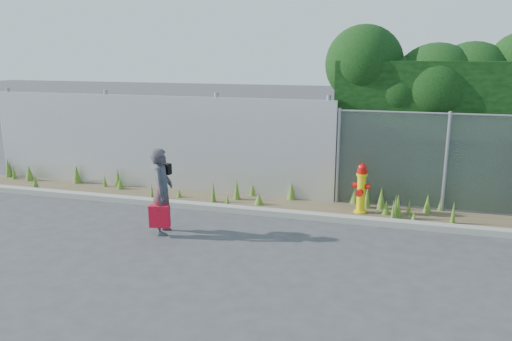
{
  "coord_description": "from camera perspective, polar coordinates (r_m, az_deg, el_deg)",
  "views": [
    {
      "loc": [
        2.19,
        -7.4,
        3.2
      ],
      "look_at": [
        -0.3,
        1.4,
        1.0
      ],
      "focal_mm": 35.0,
      "sensor_mm": 36.0,
      "label": 1
    }
  ],
  "objects": [
    {
      "name": "ground",
      "position": [
        8.35,
        -0.64,
        -9.0
      ],
      "size": [
        80.0,
        80.0,
        0.0
      ],
      "primitive_type": "plane",
      "color": "#38383A",
      "rests_on": "ground"
    },
    {
      "name": "curb",
      "position": [
        9.96,
        2.3,
        -4.86
      ],
      "size": [
        16.0,
        0.22,
        0.12
      ],
      "primitive_type": "cube",
      "color": "gray",
      "rests_on": "ground"
    },
    {
      "name": "weed_strip",
      "position": [
        10.68,
        2.59,
        -3.2
      ],
      "size": [
        16.0,
        1.36,
        0.55
      ],
      "color": "brown",
      "rests_on": "ground"
    },
    {
      "name": "corrugated_fence",
      "position": [
        11.92,
        -11.62,
        3.12
      ],
      "size": [
        8.5,
        0.21,
        2.3
      ],
      "color": "silver",
      "rests_on": "ground"
    },
    {
      "name": "chainlink_fence",
      "position": [
        10.82,
        26.42,
        0.53
      ],
      "size": [
        6.5,
        0.07,
        2.05
      ],
      "color": "gray",
      "rests_on": "ground"
    },
    {
      "name": "hedge",
      "position": [
        11.67,
        26.7,
        6.55
      ],
      "size": [
        7.61,
        1.99,
        3.79
      ],
      "color": "black",
      "rests_on": "ground"
    },
    {
      "name": "fire_hydrant",
      "position": [
        10.18,
        11.93,
        -2.09
      ],
      "size": [
        0.35,
        0.31,
        1.05
      ],
      "rotation": [
        0.0,
        0.0,
        -0.17
      ],
      "color": "yellow",
      "rests_on": "ground"
    },
    {
      "name": "woman",
      "position": [
        9.0,
        -10.68,
        -2.35
      ],
      "size": [
        0.5,
        0.64,
        1.55
      ],
      "primitive_type": "imported",
      "rotation": [
        0.0,
        0.0,
        1.83
      ],
      "color": "#0F5961",
      "rests_on": "ground"
    },
    {
      "name": "red_tote_bag",
      "position": [
        8.93,
        -10.96,
        -5.16
      ],
      "size": [
        0.36,
        0.13,
        0.47
      ],
      "rotation": [
        0.0,
        0.0,
        0.17
      ],
      "color": "red"
    },
    {
      "name": "black_shoulder_bag",
      "position": [
        9.07,
        -10.45,
        0.22
      ],
      "size": [
        0.26,
        0.11,
        0.2
      ],
      "rotation": [
        0.0,
        0.0,
        -0.26
      ],
      "color": "black"
    }
  ]
}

